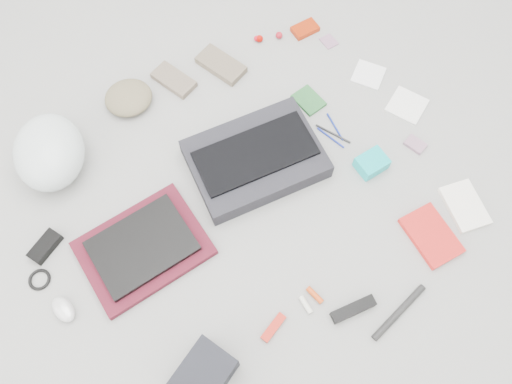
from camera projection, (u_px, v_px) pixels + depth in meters
ground_plane at (256, 198)px, 1.80m from camera, size 4.00×4.00×0.00m
messenger_bag at (255, 159)px, 1.83m from camera, size 0.52×0.41×0.08m
bag_flap at (255, 153)px, 1.78m from camera, size 0.45×0.27×0.01m
laptop_sleeve at (144, 248)px, 1.71m from camera, size 0.42×0.32×0.03m
laptop at (142, 246)px, 1.69m from camera, size 0.33×0.25×0.02m
bike_helmet at (49, 152)px, 1.78m from camera, size 0.35×0.38×0.19m
beanie at (128, 98)px, 1.94m from camera, size 0.23×0.22×0.07m
mitten_left at (174, 80)px, 2.00m from camera, size 0.13×0.19×0.03m
mitten_right at (221, 65)px, 2.03m from camera, size 0.15×0.22×0.03m
power_brick at (45, 247)px, 1.71m from camera, size 0.13×0.10×0.03m
cable_coil at (39, 280)px, 1.68m from camera, size 0.10×0.10×0.01m
mouse at (63, 309)px, 1.62m from camera, size 0.07×0.10×0.04m
camera_bag at (202, 377)px, 1.50m from camera, size 0.23×0.19×0.13m
multitool at (273, 327)px, 1.61m from camera, size 0.11×0.06×0.02m
toiletry_tube_white at (306, 305)px, 1.64m from camera, size 0.02×0.06×0.02m
toiletry_tube_orange at (315, 295)px, 1.65m from camera, size 0.03×0.07×0.02m
u_lock at (353, 309)px, 1.63m from camera, size 0.16×0.07×0.03m
bike_pump at (399, 312)px, 1.63m from camera, size 0.25×0.06×0.02m
book_red at (431, 236)px, 1.73m from camera, size 0.16×0.22×0.02m
book_white at (465, 206)px, 1.78m from camera, size 0.17×0.21×0.02m
notepad at (309, 100)px, 1.97m from camera, size 0.09×0.12×0.01m
pen_blue at (331, 138)px, 1.90m from camera, size 0.04×0.13×0.01m
pen_black at (333, 134)px, 1.91m from camera, size 0.07×0.14×0.01m
pen_navy at (335, 127)px, 1.92m from camera, size 0.03×0.13×0.01m
accordion_wallet at (372, 163)px, 1.83m from camera, size 0.11×0.09×0.05m
card_deck at (415, 144)px, 1.89m from camera, size 0.07×0.09×0.01m
napkin_top at (368, 75)px, 2.02m from camera, size 0.16×0.16×0.01m
napkin_bottom at (407, 105)px, 1.96m from camera, size 0.18×0.18×0.01m
lollipop_a at (260, 39)px, 2.09m from camera, size 0.03×0.03×0.03m
lollipop_b at (257, 39)px, 2.09m from camera, size 0.03×0.03×0.02m
lollipop_c at (279, 35)px, 2.09m from camera, size 0.03×0.03×0.03m
altoids_tin at (305, 29)px, 2.11m from camera, size 0.11×0.08×0.02m
stamp_sheet at (329, 41)px, 2.09m from camera, size 0.06×0.07×0.00m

